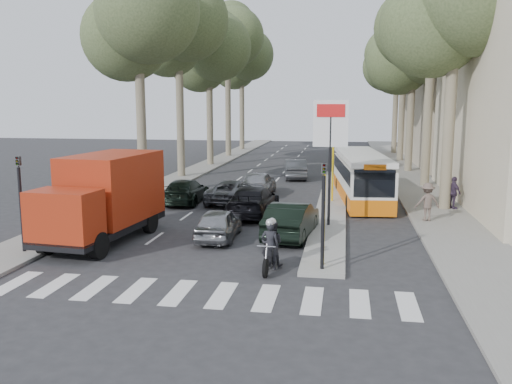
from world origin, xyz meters
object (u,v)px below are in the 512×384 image
at_px(red_truck, 105,196).
at_px(city_bus, 361,175).
at_px(dark_hatchback, 292,220).
at_px(motorcycle, 271,246).
at_px(silver_hatchback, 219,224).

relative_size(red_truck, city_bus, 0.64).
height_order(dark_hatchback, motorcycle, motorcycle).
xyz_separation_m(red_truck, city_bus, (10.27, 11.11, -0.40)).
relative_size(silver_hatchback, city_bus, 0.36).
bearing_deg(dark_hatchback, red_truck, 19.99).
bearing_deg(red_truck, dark_hatchback, 19.22).
height_order(city_bus, motorcycle, city_bus).
bearing_deg(motorcycle, red_truck, 162.28).
bearing_deg(motorcycle, silver_hatchback, 128.71).
distance_m(dark_hatchback, red_truck, 7.56).
xyz_separation_m(city_bus, motorcycle, (-3.25, -13.73, -0.62)).
distance_m(dark_hatchback, motorcycle, 4.38).
xyz_separation_m(silver_hatchback, red_truck, (-4.37, -1.03, 1.18)).
distance_m(red_truck, motorcycle, 7.56).
bearing_deg(dark_hatchback, silver_hatchback, 20.48).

